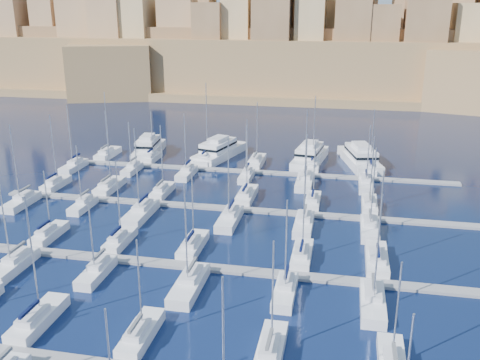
% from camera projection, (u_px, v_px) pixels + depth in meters
% --- Properties ---
extents(ground, '(600.00, 600.00, 0.00)m').
position_uv_depth(ground, '(215.00, 232.00, 83.48)').
color(ground, black).
rests_on(ground, ground).
extents(pontoon_mid_near, '(84.00, 2.00, 0.40)m').
position_uv_depth(pontoon_mid_near, '(194.00, 266.00, 72.24)').
color(pontoon_mid_near, slate).
rests_on(pontoon_mid_near, ground).
extents(pontoon_mid_far, '(84.00, 2.00, 0.40)m').
position_uv_depth(pontoon_mid_far, '(229.00, 209.00, 92.73)').
color(pontoon_mid_far, slate).
rests_on(pontoon_mid_far, ground).
extents(pontoon_far, '(84.00, 2.00, 0.40)m').
position_uv_depth(pontoon_far, '(252.00, 172.00, 113.22)').
color(pontoon_far, slate).
rests_on(pontoon_far, ground).
extents(sailboat_2, '(2.75, 9.17, 15.28)m').
position_uv_depth(sailboat_2, '(38.00, 319.00, 59.14)').
color(sailboat_2, silver).
rests_on(sailboat_2, ground).
extents(sailboat_3, '(2.54, 8.46, 11.69)m').
position_uv_depth(sailboat_3, '(141.00, 334.00, 56.55)').
color(sailboat_3, silver).
rests_on(sailboat_3, ground).
extents(sailboat_4, '(2.56, 8.54, 12.79)m').
position_uv_depth(sailboat_4, '(271.00, 349.00, 53.97)').
color(sailboat_4, silver).
rests_on(sailboat_4, ground).
extents(sailboat_13, '(2.42, 8.07, 10.90)m').
position_uv_depth(sailboat_13, '(49.00, 234.00, 81.22)').
color(sailboat_13, silver).
rests_on(sailboat_13, ground).
extents(sailboat_14, '(2.41, 8.02, 13.09)m').
position_uv_depth(sailboat_14, '(120.00, 240.00, 79.04)').
color(sailboat_14, silver).
rests_on(sailboat_14, ground).
extents(sailboat_15, '(2.64, 8.81, 12.82)m').
position_uv_depth(sailboat_15, '(193.00, 245.00, 77.33)').
color(sailboat_15, silver).
rests_on(sailboat_15, ground).
extents(sailboat_16, '(2.61, 8.70, 14.46)m').
position_uv_depth(sailboat_16, '(302.00, 255.00, 74.31)').
color(sailboat_16, silver).
rests_on(sailboat_16, ground).
extents(sailboat_17, '(2.95, 9.82, 13.60)m').
position_uv_depth(sailboat_17, '(377.00, 260.00, 72.92)').
color(sailboat_17, silver).
rests_on(sailboat_17, ground).
extents(sailboat_19, '(2.68, 8.94, 14.42)m').
position_uv_depth(sailboat_19, '(14.00, 265.00, 71.48)').
color(sailboat_19, silver).
rests_on(sailboat_19, ground).
extents(sailboat_20, '(2.42, 8.06, 11.46)m').
position_uv_depth(sailboat_20, '(97.00, 272.00, 69.70)').
color(sailboat_20, silver).
rests_on(sailboat_20, ground).
extents(sailboat_21, '(2.96, 9.88, 14.58)m').
position_uv_depth(sailboat_21, '(189.00, 284.00, 66.45)').
color(sailboat_21, silver).
rests_on(sailboat_21, ground).
extents(sailboat_22, '(2.48, 8.27, 13.04)m').
position_uv_depth(sailboat_22, '(285.00, 291.00, 64.96)').
color(sailboat_22, silver).
rests_on(sailboat_22, ground).
extents(sailboat_23, '(2.81, 9.36, 14.67)m').
position_uv_depth(sailboat_23, '(373.00, 302.00, 62.52)').
color(sailboat_23, silver).
rests_on(sailboat_23, ground).
extents(sailboat_24, '(2.45, 8.17, 14.56)m').
position_uv_depth(sailboat_24, '(56.00, 184.00, 103.89)').
color(sailboat_24, silver).
rests_on(sailboat_24, ground).
extents(sailboat_25, '(2.85, 9.52, 15.61)m').
position_uv_depth(sailboat_25, '(110.00, 186.00, 102.45)').
color(sailboat_25, silver).
rests_on(sailboat_25, ground).
extents(sailboat_26, '(2.47, 8.24, 13.45)m').
position_uv_depth(sailboat_26, '(162.00, 191.00, 99.84)').
color(sailboat_26, silver).
rests_on(sailboat_26, ground).
extents(sailboat_27, '(2.88, 9.58, 15.10)m').
position_uv_depth(sailboat_27, '(246.00, 195.00, 97.48)').
color(sailboat_27, silver).
rests_on(sailboat_27, ground).
extents(sailboat_28, '(2.49, 8.31, 12.00)m').
position_uv_depth(sailboat_28, '(313.00, 201.00, 94.63)').
color(sailboat_28, silver).
rests_on(sailboat_28, ground).
extents(sailboat_29, '(2.60, 8.65, 13.19)m').
position_uv_depth(sailboat_29, '(369.00, 205.00, 92.95)').
color(sailboat_29, silver).
rests_on(sailboat_29, ground).
extents(sailboat_30, '(2.65, 8.82, 15.09)m').
position_uv_depth(sailboat_30, '(22.00, 202.00, 94.44)').
color(sailboat_30, silver).
rests_on(sailboat_30, ground).
extents(sailboat_31, '(2.26, 7.54, 11.86)m').
position_uv_depth(sailboat_31, '(83.00, 205.00, 92.90)').
color(sailboat_31, silver).
rests_on(sailboat_31, ground).
extents(sailboat_32, '(3.13, 10.44, 15.61)m').
position_uv_depth(sailboat_32, '(141.00, 212.00, 89.46)').
color(sailboat_32, silver).
rests_on(sailboat_32, ground).
extents(sailboat_33, '(2.91, 9.70, 14.62)m').
position_uv_depth(sailboat_33, '(230.00, 218.00, 86.97)').
color(sailboat_33, silver).
rests_on(sailboat_33, ground).
extents(sailboat_34, '(2.81, 9.36, 15.82)m').
position_uv_depth(sailboat_34, '(304.00, 224.00, 84.86)').
color(sailboat_34, silver).
rests_on(sailboat_34, ground).
extents(sailboat_35, '(2.71, 9.03, 14.17)m').
position_uv_depth(sailboat_35, '(370.00, 228.00, 83.11)').
color(sailboat_35, silver).
rests_on(sailboat_35, ground).
extents(sailboat_36, '(2.87, 9.55, 15.38)m').
position_uv_depth(sailboat_36, '(108.00, 154.00, 124.92)').
color(sailboat_36, silver).
rests_on(sailboat_36, ground).
extents(sailboat_37, '(2.25, 7.50, 11.58)m').
position_uv_depth(sailboat_37, '(152.00, 157.00, 121.87)').
color(sailboat_37, silver).
rests_on(sailboat_37, ground).
extents(sailboat_38, '(3.23, 10.75, 18.00)m').
position_uv_depth(sailboat_38, '(207.00, 158.00, 121.01)').
color(sailboat_38, silver).
rests_on(sailboat_38, ground).
extents(sailboat_39, '(2.99, 9.98, 14.23)m').
position_uv_depth(sailboat_39, '(256.00, 162.00, 118.52)').
color(sailboat_39, silver).
rests_on(sailboat_39, ground).
extents(sailboat_40, '(3.07, 10.24, 15.98)m').
position_uv_depth(sailboat_40, '(312.00, 165.00, 116.31)').
color(sailboat_40, silver).
rests_on(sailboat_40, ground).
extents(sailboat_41, '(2.48, 8.28, 13.82)m').
position_uv_depth(sailboat_41, '(370.00, 169.00, 113.13)').
color(sailboat_41, silver).
rests_on(sailboat_41, ground).
extents(sailboat_42, '(2.62, 8.75, 14.52)m').
position_uv_depth(sailboat_42, '(74.00, 166.00, 115.28)').
color(sailboat_42, silver).
rests_on(sailboat_42, ground).
extents(sailboat_43, '(2.27, 7.55, 11.27)m').
position_uv_depth(sailboat_43, '(132.00, 169.00, 113.38)').
color(sailboat_43, silver).
rests_on(sailboat_43, ground).
extents(sailboat_44, '(2.57, 8.55, 13.66)m').
position_uv_depth(sailboat_44, '(187.00, 173.00, 110.63)').
color(sailboat_44, silver).
rests_on(sailboat_44, ground).
extents(sailboat_45, '(2.31, 7.69, 11.69)m').
position_uv_depth(sailboat_45, '(247.00, 176.00, 108.68)').
color(sailboat_45, silver).
rests_on(sailboat_45, ground).
extents(sailboat_46, '(3.09, 10.30, 15.50)m').
position_uv_depth(sailboat_46, '(305.00, 181.00, 105.24)').
color(sailboat_46, silver).
rests_on(sailboat_46, ground).
extents(sailboat_47, '(2.69, 8.98, 12.85)m').
position_uv_depth(sailboat_47, '(366.00, 184.00, 103.64)').
color(sailboat_47, silver).
rests_on(sailboat_47, ground).
extents(motor_yacht_a, '(6.49, 16.25, 5.25)m').
position_uv_depth(motor_yacht_a, '(149.00, 148.00, 126.17)').
color(motor_yacht_a, silver).
rests_on(motor_yacht_a, ground).
extents(motor_yacht_b, '(9.87, 18.91, 5.25)m').
position_uv_depth(motor_yacht_b, '(219.00, 150.00, 124.04)').
color(motor_yacht_b, silver).
rests_on(motor_yacht_b, ground).
extents(motor_yacht_c, '(7.61, 17.96, 5.25)m').
position_uv_depth(motor_yacht_c, '(310.00, 155.00, 119.77)').
color(motor_yacht_c, silver).
rests_on(motor_yacht_c, ground).
extents(motor_yacht_d, '(10.15, 19.55, 5.25)m').
position_uv_depth(motor_yacht_d, '(360.00, 157.00, 118.32)').
color(motor_yacht_d, silver).
rests_on(motor_yacht_d, ground).
extents(fortified_city, '(460.00, 108.95, 59.52)m').
position_uv_depth(fortified_city, '(303.00, 53.00, 223.54)').
color(fortified_city, olive).
rests_on(fortified_city, ground).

